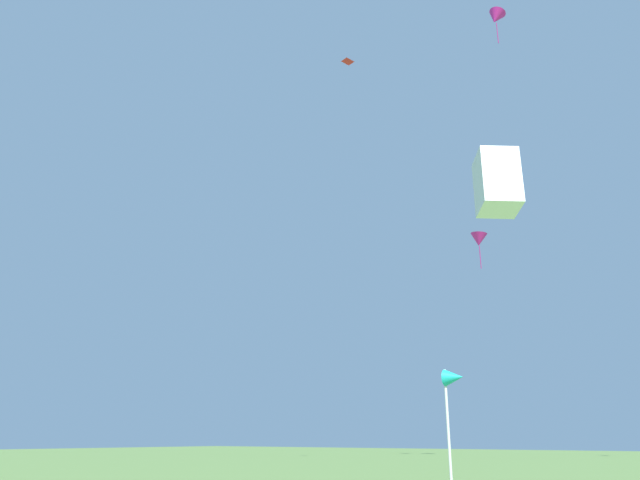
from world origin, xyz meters
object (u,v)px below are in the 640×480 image
at_px(distant_kite_magenta_mid_left, 479,240).
at_px(distant_kite_magenta_low_left, 496,18).
at_px(distant_kite_white_overhead_distant, 497,183).
at_px(distant_kite_red_low_right, 348,61).
at_px(marker_flag, 453,389).

xyz_separation_m(distant_kite_magenta_mid_left, distant_kite_magenta_low_left, (4.67, -6.93, 9.47)).
distance_m(distant_kite_white_overhead_distant, distant_kite_red_low_right, 18.47).
distance_m(distant_kite_magenta_low_left, marker_flag, 27.78).
xyz_separation_m(distant_kite_white_overhead_distant, marker_flag, (0.00, -2.65, -4.12)).
relative_size(distant_kite_red_low_right, marker_flag, 0.29).
bearing_deg(marker_flag, distant_kite_magenta_low_left, 104.58).
relative_size(distant_kite_magenta_low_left, distant_kite_white_overhead_distant, 1.56).
relative_size(distant_kite_magenta_low_left, distant_kite_red_low_right, 3.31).
bearing_deg(marker_flag, distant_kite_magenta_mid_left, 110.44).
distance_m(distant_kite_magenta_mid_left, distant_kite_red_low_right, 14.26).
xyz_separation_m(distant_kite_red_low_right, marker_flag, (9.99, -12.34, -16.26)).
distance_m(distant_kite_red_low_right, marker_flag, 22.73).
xyz_separation_m(distant_kite_magenta_mid_left, distant_kite_red_low_right, (-0.51, -13.11, 5.59)).
xyz_separation_m(distant_kite_magenta_low_left, distant_kite_white_overhead_distant, (4.81, -15.86, -16.02)).
height_order(distant_kite_magenta_mid_left, marker_flag, distant_kite_magenta_mid_left).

